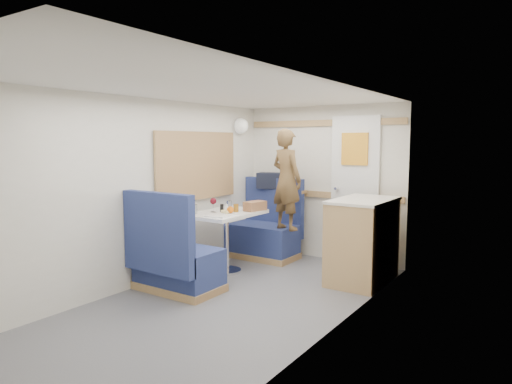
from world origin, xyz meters
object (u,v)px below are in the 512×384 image
Objects in this scene: duffel_bag at (274,181)px; bench_far at (265,235)px; bench_near at (174,263)px; beer_glass at (236,208)px; tray at (220,215)px; tumbler_left at (194,209)px; galley_counter at (362,240)px; orange_fruit at (230,210)px; dome_light at (241,126)px; tumbler_mid at (229,205)px; dinette_table at (226,225)px; pepper_grinder at (222,209)px; bread_loaf at (255,206)px; cheese_block at (226,212)px; wine_glass at (213,202)px; person at (287,180)px; salt_grinder at (226,208)px.

bench_far is at bearing -98.37° from duffel_bag.
beer_glass is (0.10, 0.93, 0.47)m from bench_near.
tray is 0.36m from tumbler_left.
orange_fruit is at bearing -152.09° from galley_counter.
bench_near is 2.28m from dome_light.
bench_far reaches higher than tray.
tumbler_mid is at bearing -65.46° from dome_light.
beer_glass is at bearing 83.79° from bench_near.
beer_glass is at bearing 33.34° from dinette_table.
tumbler_mid is (0.31, -0.67, -0.98)m from dome_light.
pepper_grinder is at bearing -88.82° from bench_far.
bread_loaf is (0.10, 0.54, 0.05)m from tray.
bench_near is 9.90× the size of pepper_grinder.
orange_fruit is 0.82× the size of cheese_block.
galley_counter reaches higher than orange_fruit.
orange_fruit reaches higher than dinette_table.
cheese_block is (0.15, -1.28, -0.25)m from duffel_bag.
bench_near is at bearing -91.47° from pepper_grinder.
cheese_block is 0.27m from wine_glass.
person is 12.97× the size of cheese_block.
wine_glass is at bearing 144.42° from tray.
tumbler_left is at bearing -174.89° from tray.
bench_near is 2.04m from galley_counter.
person is (0.81, -0.17, -0.68)m from dome_light.
person reaches higher than bread_loaf.
tumbler_mid is 0.22m from beer_glass.
bench_near reaches higher than tumbler_left.
wine_glass is 0.51m from bread_loaf.
dome_light reaches higher than cheese_block.
bread_loaf is (-0.20, -0.40, -0.30)m from person.
tumbler_left is 1.12× the size of beer_glass.
orange_fruit is at bearing -80.29° from bench_far.
orange_fruit reaches higher than salt_grinder.
bench_near reaches higher than beer_glass.
pepper_grinder is (0.02, 0.77, 0.47)m from bench_near.
orange_fruit is 0.28m from salt_grinder.
tray is (0.13, -0.26, 0.16)m from dinette_table.
tray is at bearing 78.11° from bench_near.
tumbler_left is (-0.35, -0.03, 0.04)m from tray.
pepper_grinder is at bearing -66.60° from dome_light.
bread_loaf is at bearing 82.67° from orange_fruit.
salt_grinder is at bearing 119.44° from dinette_table.
dome_light reaches higher than tray.
pepper_grinder reaches higher than beer_glass.
galley_counter is at bearing 21.96° from wine_glass.
tray is at bearing 88.65° from person.
bench_far reaches higher than bread_loaf.
dinette_table is 2.92× the size of tray.
wine_glass is at bearing 170.35° from orange_fruit.
galley_counter is at bearing -171.19° from person.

